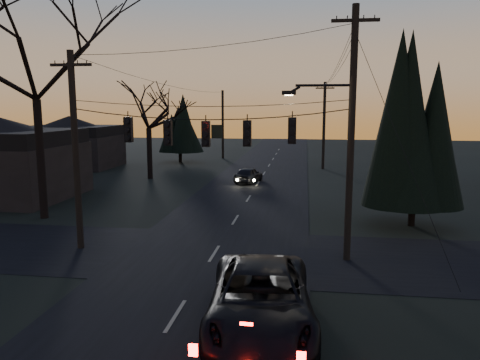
# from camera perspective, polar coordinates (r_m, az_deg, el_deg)

# --- Properties ---
(main_road) EXTENTS (8.00, 120.00, 0.02)m
(main_road) POSITION_cam_1_polar(r_m,az_deg,el_deg) (29.65, 0.57, -3.04)
(main_road) COLOR black
(main_road) RESTS_ON ground
(cross_road) EXTENTS (60.00, 7.00, 0.02)m
(cross_road) POSITION_cam_1_polar(r_m,az_deg,el_deg) (20.10, -3.16, -8.96)
(cross_road) COLOR black
(cross_road) RESTS_ON ground
(utility_pole_right) EXTENTS (5.00, 0.30, 10.00)m
(utility_pole_right) POSITION_cam_1_polar(r_m,az_deg,el_deg) (19.84, 12.85, -9.46)
(utility_pole_right) COLOR black
(utility_pole_right) RESTS_ON ground
(utility_pole_left) EXTENTS (1.80, 0.30, 8.50)m
(utility_pole_left) POSITION_cam_1_polar(r_m,az_deg,el_deg) (22.02, -18.82, -7.85)
(utility_pole_left) COLOR black
(utility_pole_left) RESTS_ON ground
(utility_pole_far_r) EXTENTS (1.80, 0.30, 8.50)m
(utility_pole_far_r) POSITION_cam_1_polar(r_m,az_deg,el_deg) (47.20, 10.05, 1.34)
(utility_pole_far_r) COLOR black
(utility_pole_far_r) RESTS_ON ground
(utility_pole_far_l) EXTENTS (0.30, 0.30, 8.00)m
(utility_pole_far_l) POSITION_cam_1_polar(r_m,az_deg,el_deg) (55.96, -2.09, 2.66)
(utility_pole_far_l) COLOR black
(utility_pole_far_l) RESTS_ON ground
(span_signal_assembly) EXTENTS (11.50, 0.44, 1.68)m
(span_signal_assembly) POSITION_cam_1_polar(r_m,az_deg,el_deg) (19.20, -4.00, 5.88)
(span_signal_assembly) COLOR black
(span_signal_assembly) RESTS_ON ground
(bare_tree_left) EXTENTS (10.45, 10.45, 13.12)m
(bare_tree_left) POSITION_cam_1_polar(r_m,az_deg,el_deg) (27.96, -23.90, 14.37)
(bare_tree_left) COLOR black
(bare_tree_left) RESTS_ON ground
(evergreen_right) EXTENTS (4.20, 4.20, 8.63)m
(evergreen_right) POSITION_cam_1_polar(r_m,az_deg,el_deg) (25.49, 20.72, 5.52)
(evergreen_right) COLOR black
(evergreen_right) RESTS_ON ground
(bare_tree_dist) EXTENTS (6.34, 6.34, 8.65)m
(bare_tree_dist) POSITION_cam_1_polar(r_m,az_deg,el_deg) (40.62, -11.14, 8.63)
(bare_tree_dist) COLOR black
(bare_tree_dist) RESTS_ON ground
(evergreen_dist) EXTENTS (3.67, 3.67, 6.56)m
(evergreen_dist) POSITION_cam_1_polar(r_m,az_deg,el_deg) (52.11, -7.36, 6.40)
(evergreen_dist) COLOR black
(evergreen_dist) RESTS_ON ground
(house_left_far) EXTENTS (9.00, 7.00, 5.20)m
(house_left_far) POSITION_cam_1_polar(r_m,az_deg,el_deg) (50.79, -19.97, 4.42)
(house_left_far) COLOR black
(house_left_far) RESTS_ON ground
(suv_near) EXTENTS (3.40, 6.45, 1.73)m
(suv_near) POSITION_cam_1_polar(r_m,az_deg,el_deg) (13.51, 2.52, -14.31)
(suv_near) COLOR black
(suv_near) RESTS_ON ground
(sedan_oncoming_a) EXTENTS (2.27, 3.98, 1.28)m
(sedan_oncoming_a) POSITION_cam_1_polar(r_m,az_deg,el_deg) (38.05, 1.05, 0.61)
(sedan_oncoming_a) COLOR black
(sedan_oncoming_a) RESTS_ON ground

